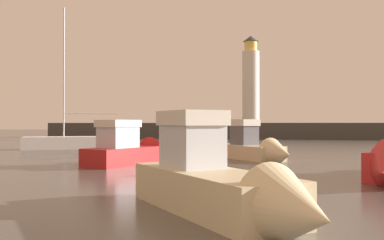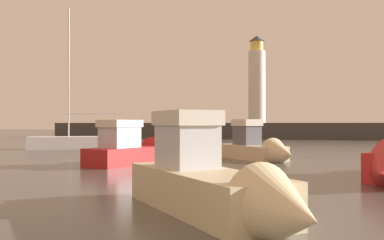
{
  "view_description": "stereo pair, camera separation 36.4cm",
  "coord_description": "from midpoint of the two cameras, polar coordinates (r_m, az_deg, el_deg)",
  "views": [
    {
      "loc": [
        3.22,
        -2.57,
        2.2
      ],
      "look_at": [
        -0.64,
        15.82,
        2.35
      ],
      "focal_mm": 40.41,
      "sensor_mm": 36.0,
      "label": 1
    },
    {
      "loc": [
        3.58,
        -2.49,
        2.2
      ],
      "look_at": [
        -0.64,
        15.82,
        2.35
      ],
      "focal_mm": 40.41,
      "sensor_mm": 36.0,
      "label": 2
    }
  ],
  "objects": [
    {
      "name": "motorboat_1",
      "position": [
        10.29,
        4.33,
        -8.57
      ],
      "size": [
        5.75,
        6.47,
        2.86
      ],
      "color": "beige",
      "rests_on": "ground_plane"
    },
    {
      "name": "motorboat_0",
      "position": [
        26.21,
        9.42,
        -3.8
      ],
      "size": [
        5.42,
        5.91,
        2.9
      ],
      "color": "beige",
      "rests_on": "ground_plane"
    },
    {
      "name": "mooring_buoy",
      "position": [
        18.67,
        0.63,
        -5.96
      ],
      "size": [
        0.83,
        0.83,
        0.83
      ],
      "primitive_type": "sphere",
      "color": "red",
      "rests_on": "ground_plane"
    },
    {
      "name": "lighthouse",
      "position": [
        64.98,
        8.71,
        5.05
      ],
      "size": [
        2.51,
        2.51,
        12.96
      ],
      "color": "silver",
      "rests_on": "breakwater"
    },
    {
      "name": "motorboat_2",
      "position": [
        24.03,
        -6.77,
        -3.95
      ],
      "size": [
        4.01,
        6.45,
        2.8
      ],
      "color": "#B21E1E",
      "rests_on": "ground_plane"
    },
    {
      "name": "ground_plane",
      "position": [
        33.76,
        7.19,
        -4.2
      ],
      "size": [
        220.0,
        220.0,
        0.0
      ],
      "primitive_type": "plane",
      "color": "#4C4742"
    },
    {
      "name": "sailboat_moored",
      "position": [
        38.87,
        -14.49,
        -2.84
      ],
      "size": [
        8.61,
        6.02,
        12.21
      ],
      "color": "white",
      "rests_on": "ground_plane"
    },
    {
      "name": "breakwater",
      "position": [
        64.6,
        9.96,
        -1.39
      ],
      "size": [
        65.9,
        5.64,
        2.3
      ],
      "primitive_type": "cube",
      "color": "#423F3D",
      "rests_on": "ground_plane"
    }
  ]
}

